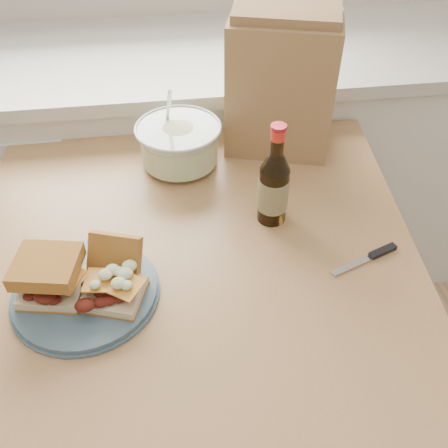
{
  "coord_description": "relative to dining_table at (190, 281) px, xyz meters",
  "views": [
    {
      "loc": [
        0.07,
        0.17,
        1.61
      ],
      "look_at": [
        0.17,
        0.91,
        0.91
      ],
      "focal_mm": 40.0,
      "sensor_mm": 36.0,
      "label": 1
    }
  ],
  "objects": [
    {
      "name": "dining_table",
      "position": [
        0.0,
        0.0,
        0.0
      ],
      "size": [
        1.08,
        1.08,
        0.83
      ],
      "rotation": [
        0.0,
        0.0,
        -0.09
      ],
      "color": "#AB8150",
      "rests_on": "ground"
    },
    {
      "name": "sandwich_left",
      "position": [
        -0.27,
        -0.11,
        0.18
      ],
      "size": [
        0.14,
        0.13,
        0.09
      ],
      "rotation": [
        0.0,
        0.0,
        -0.19
      ],
      "color": "#CBB28F",
      "rests_on": "plate"
    },
    {
      "name": "coleslaw_bowl",
      "position": [
        0.01,
        0.3,
        0.18
      ],
      "size": [
        0.22,
        0.22,
        0.22
      ],
      "color": "#B8C6BF",
      "rests_on": "dining_table"
    },
    {
      "name": "knife",
      "position": [
        0.39,
        -0.09,
        0.13
      ],
      "size": [
        0.16,
        0.07,
        0.01
      ],
      "rotation": [
        0.0,
        0.0,
        0.36
      ],
      "color": "silver",
      "rests_on": "dining_table"
    },
    {
      "name": "paper_bag",
      "position": [
        0.27,
        0.36,
        0.29
      ],
      "size": [
        0.3,
        0.24,
        0.35
      ],
      "primitive_type": "cube",
      "rotation": [
        0.0,
        0.0,
        -0.29
      ],
      "color": "#9E7B4C",
      "rests_on": "dining_table"
    },
    {
      "name": "plate",
      "position": [
        -0.21,
        -0.11,
        0.13
      ],
      "size": [
        0.28,
        0.28,
        0.02
      ],
      "primitive_type": "cylinder",
      "color": "#41596A",
      "rests_on": "dining_table"
    },
    {
      "name": "beer_bottle",
      "position": [
        0.2,
        0.06,
        0.21
      ],
      "size": [
        0.07,
        0.07,
        0.25
      ],
      "rotation": [
        0.0,
        0.0,
        0.31
      ],
      "color": "black",
      "rests_on": "dining_table"
    },
    {
      "name": "sandwich_right",
      "position": [
        -0.15,
        -0.12,
        0.17
      ],
      "size": [
        0.14,
        0.18,
        0.09
      ],
      "rotation": [
        0.0,
        0.0,
        -0.33
      ],
      "color": "#CBB28F",
      "rests_on": "plate"
    },
    {
      "name": "cabinet_run",
      "position": [
        -0.09,
        0.76,
        -0.24
      ],
      "size": [
        2.5,
        0.64,
        0.94
      ],
      "color": "silver",
      "rests_on": "ground"
    }
  ]
}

